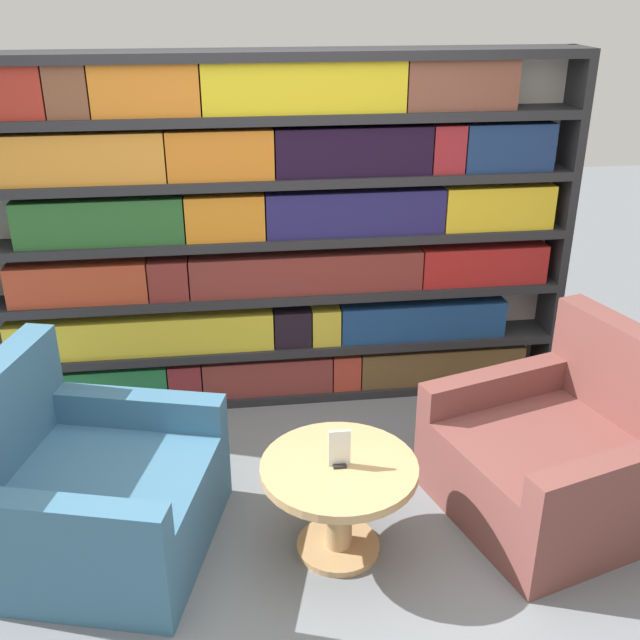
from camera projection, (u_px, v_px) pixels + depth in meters
ground_plane at (308, 565)px, 3.23m from camera, size 14.00×14.00×0.00m
bookshelf at (275, 236)px, 4.18m from camera, size 3.35×0.30×1.99m
armchair_left at (86, 494)px, 3.25m from camera, size 1.15×1.14×0.86m
armchair_right at (562, 456)px, 3.50m from camera, size 1.17×1.15×0.86m
coffee_table at (339, 490)px, 3.20m from camera, size 0.67×0.67×0.45m
table_sign at (339, 450)px, 3.11m from camera, size 0.09×0.06×0.17m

